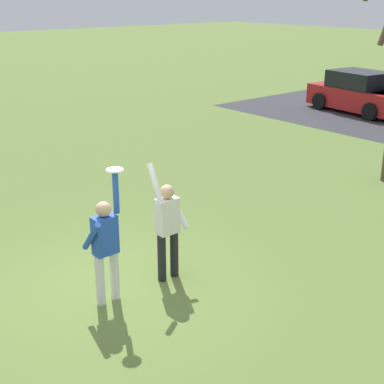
{
  "coord_description": "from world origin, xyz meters",
  "views": [
    {
      "loc": [
        6.86,
        -4.09,
        4.53
      ],
      "look_at": [
        0.26,
        1.4,
        1.41
      ],
      "focal_mm": 51.86,
      "sensor_mm": 36.0,
      "label": 1
    }
  ],
  "objects_px": {
    "parked_car_red": "(360,94)",
    "person_catcher": "(105,244)",
    "person_defender": "(168,224)",
    "frisbee_disc": "(115,170)"
  },
  "relations": [
    {
      "from": "person_defender",
      "to": "parked_car_red",
      "type": "relative_size",
      "value": 0.48
    },
    {
      "from": "person_catcher",
      "to": "parked_car_red",
      "type": "height_order",
      "value": "person_catcher"
    },
    {
      "from": "person_defender",
      "to": "parked_car_red",
      "type": "height_order",
      "value": "person_defender"
    },
    {
      "from": "person_catcher",
      "to": "parked_car_red",
      "type": "distance_m",
      "value": 16.41
    },
    {
      "from": "person_catcher",
      "to": "frisbee_disc",
      "type": "bearing_deg",
      "value": -0.0
    },
    {
      "from": "parked_car_red",
      "to": "person_catcher",
      "type": "bearing_deg",
      "value": -62.65
    },
    {
      "from": "person_catcher",
      "to": "frisbee_disc",
      "type": "height_order",
      "value": "frisbee_disc"
    },
    {
      "from": "person_catcher",
      "to": "person_defender",
      "type": "height_order",
      "value": "person_catcher"
    },
    {
      "from": "person_catcher",
      "to": "person_defender",
      "type": "distance_m",
      "value": 1.17
    },
    {
      "from": "person_defender",
      "to": "parked_car_red",
      "type": "distance_m",
      "value": 15.33
    }
  ]
}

